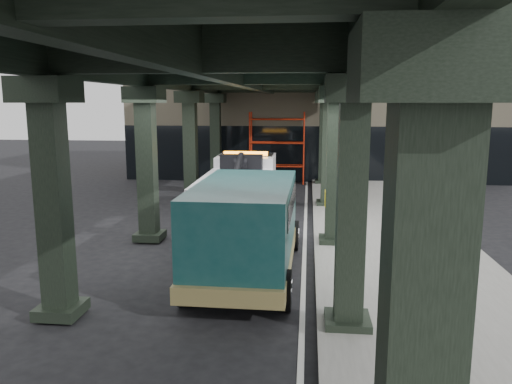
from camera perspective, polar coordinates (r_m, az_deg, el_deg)
The scene contains 8 objects.
ground at distance 14.33m, azimuth -1.37°, elevation -8.16°, with size 90.00×90.00×0.00m, color black.
sidewalk at distance 16.34m, azimuth 15.51°, elevation -5.94°, with size 5.00×40.00×0.15m, color gray.
lane_stripe at distance 16.12m, azimuth 5.59°, elevation -6.08°, with size 0.12×38.00×0.01m, color silver.
viaduct at distance 15.67m, azimuth -1.98°, elevation 13.66°, with size 7.40×32.00×6.40m.
building at distance 33.49m, azimuth 6.51°, elevation 9.23°, with size 22.00×10.00×8.00m, color #C6B793.
scaffolding at distance 28.29m, azimuth 2.44°, elevation 5.29°, with size 3.08×0.88×4.00m.
tow_truck at distance 18.53m, azimuth -1.76°, elevation 0.27°, with size 2.62×8.31×2.71m.
towed_van at distance 12.86m, azimuth -1.07°, elevation -3.92°, with size 2.61×6.33×2.55m.
Camera 1 is at (1.76, -13.49, 4.50)m, focal length 35.00 mm.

